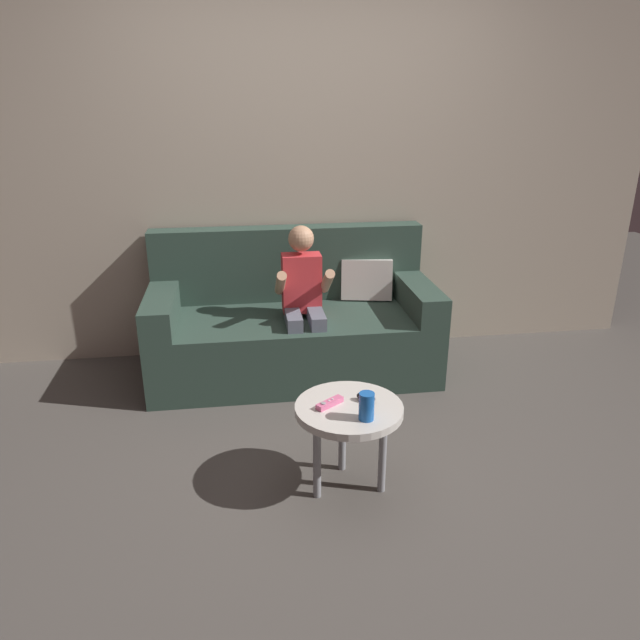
% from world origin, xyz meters
% --- Properties ---
extents(ground_plane, '(9.58, 9.58, 0.00)m').
position_xyz_m(ground_plane, '(0.00, 0.00, 0.00)').
color(ground_plane, '#4C4742').
extents(wall_back, '(4.79, 0.05, 2.50)m').
position_xyz_m(wall_back, '(0.00, 1.65, 1.25)').
color(wall_back, '#B2A38E').
rests_on(wall_back, ground).
extents(couch, '(1.79, 0.80, 0.90)m').
position_xyz_m(couch, '(-0.12, 1.27, 0.31)').
color(couch, '#2D4238').
rests_on(couch, ground).
extents(person_seated_on_couch, '(0.34, 0.41, 0.98)m').
position_xyz_m(person_seated_on_couch, '(-0.08, 1.08, 0.56)').
color(person_seated_on_couch, slate).
rests_on(person_seated_on_couch, ground).
extents(coffee_table, '(0.48, 0.48, 0.43)m').
position_xyz_m(coffee_table, '(-0.01, -0.04, 0.38)').
color(coffee_table, beige).
rests_on(coffee_table, ground).
extents(game_remote_pink_near_edge, '(0.13, 0.11, 0.03)m').
position_xyz_m(game_remote_pink_near_edge, '(-0.09, -0.03, 0.44)').
color(game_remote_pink_near_edge, pink).
rests_on(game_remote_pink_near_edge, coffee_table).
extents(nunchuk_black, '(0.10, 0.09, 0.05)m').
position_xyz_m(nunchuk_black, '(0.07, -0.02, 0.45)').
color(nunchuk_black, black).
rests_on(nunchuk_black, coffee_table).
extents(soda_can, '(0.07, 0.07, 0.12)m').
position_xyz_m(soda_can, '(0.04, -0.17, 0.49)').
color(soda_can, '#1959B2').
rests_on(soda_can, coffee_table).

